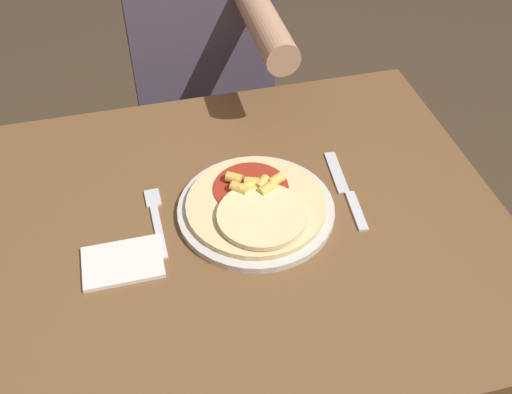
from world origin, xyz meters
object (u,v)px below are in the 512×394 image
fork (156,217)px  knife (346,191)px  dining_table (235,268)px  person_diner (201,54)px  plate (256,210)px  pizza (257,205)px

fork → knife: bearing=-2.8°
dining_table → fork: 0.19m
fork → person_diner: 0.61m
plate → fork: plate is taller
plate → knife: 0.18m
dining_table → pizza: pizza is taller
pizza → person_diner: 0.62m
dining_table → pizza: bearing=17.3°
dining_table → knife: bearing=7.9°
dining_table → knife: size_ratio=4.53×
fork → knife: same height
knife → fork: bearing=177.2°
pizza → knife: 0.18m
fork → knife: size_ratio=0.79×
dining_table → knife: (0.23, 0.03, 0.13)m
plate → fork: 0.18m
knife → person_diner: size_ratio=0.18×
knife → plate: bearing=-176.1°
dining_table → fork: (-0.13, 0.05, 0.13)m
plate → knife: plate is taller
plate → pizza: size_ratio=1.13×
pizza → fork: size_ratio=1.47×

